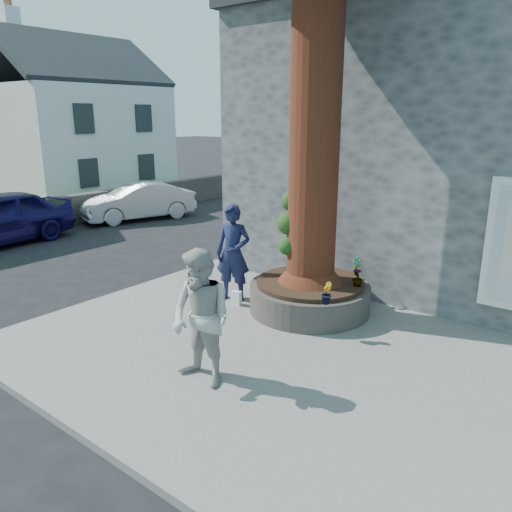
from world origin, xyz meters
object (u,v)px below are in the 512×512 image
Objects in this scene: planter at (310,296)px; car_silver at (138,202)px; woman at (201,318)px; man at (233,253)px; a_board_sign at (22,220)px.

planter is 0.56× the size of car_silver.
woman reaches higher than car_silver.
car_silver is (-8.41, 4.38, -0.43)m from man.
man reaches higher than car_silver.
man is 9.39m from a_board_sign.
man is 1.01× the size of woman.
woman is (0.27, -3.22, 0.68)m from planter.
car_silver is 4.07m from a_board_sign.
a_board_sign is at bearing -85.02° from car_silver.
a_board_sign is (-11.17, 3.19, -0.59)m from woman.
car_silver is at bearing 146.58° from woman.
woman is (1.81, -2.76, -0.01)m from man.
planter is at bearing 96.36° from woman.
car_silver is at bearing 158.52° from planter.
a_board_sign is (-9.36, 0.43, -0.60)m from man.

